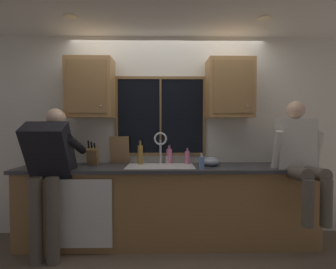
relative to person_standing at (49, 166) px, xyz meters
name	(u,v)px	position (x,y,z in m)	size (l,w,h in m)	color
back_wall	(167,135)	(1.25, 0.69, 0.30)	(5.82, 0.12, 2.55)	silver
ceiling_downlight_left	(70,17)	(0.23, 0.03, 1.57)	(0.14, 0.14, 0.01)	#FFEAB2
ceiling_downlight_right	(264,18)	(2.28, 0.03, 1.57)	(0.14, 0.14, 0.01)	#FFEAB2
window_glass	(161,116)	(1.17, 0.63, 0.55)	(1.10, 0.02, 0.95)	black
window_frame_top	(160,78)	(1.17, 0.62, 1.04)	(1.17, 0.02, 0.04)	brown
window_frame_bottom	(161,154)	(1.17, 0.62, 0.06)	(1.17, 0.02, 0.04)	brown
window_frame_left	(116,116)	(0.60, 0.62, 0.55)	(0.04, 0.02, 0.95)	brown
window_frame_right	(204,116)	(1.74, 0.62, 0.55)	(0.04, 0.02, 0.95)	brown
window_mullion_center	(161,116)	(1.17, 0.61, 0.55)	(0.02, 0.02, 0.95)	brown
lower_cabinet_run	(168,206)	(1.25, 0.34, -0.53)	(3.42, 0.58, 0.88)	olive
countertop	(168,168)	(1.25, 0.32, -0.07)	(3.48, 0.62, 0.04)	#38383D
dishwasher_front	(84,214)	(0.35, 0.03, -0.52)	(0.60, 0.02, 0.74)	white
upper_cabinet_left	(90,88)	(0.31, 0.47, 0.89)	(0.55, 0.36, 0.72)	#A87A47
upper_cabinet_right	(230,89)	(2.02, 0.47, 0.89)	(0.55, 0.36, 0.72)	#A87A47
sink	(160,174)	(1.17, 0.33, -0.15)	(0.80, 0.46, 0.21)	silver
faucet	(161,144)	(1.18, 0.52, 0.20)	(0.18, 0.09, 0.40)	silver
person_standing	(49,166)	(0.00, 0.00, 0.00)	(0.53, 0.67, 1.59)	#595147
person_sitting_on_counter	(300,153)	(2.70, 0.06, 0.13)	(0.54, 0.61, 1.26)	#595147
knife_block	(93,156)	(0.34, 0.44, 0.06)	(0.12, 0.18, 0.32)	olive
cutting_board	(120,150)	(0.65, 0.55, 0.12)	(0.24, 0.02, 0.35)	#997047
mixing_bowl	(211,162)	(1.77, 0.35, 0.00)	(0.22, 0.22, 0.11)	#8C99A8
soap_dispenser	(202,163)	(1.63, 0.15, 0.01)	(0.06, 0.07, 0.18)	#668CCC
bottle_green_glass	(187,157)	(1.51, 0.52, 0.03)	(0.06, 0.06, 0.21)	pink
bottle_tall_clear	(140,154)	(0.92, 0.50, 0.07)	(0.07, 0.07, 0.30)	olive
bottle_amber_small	(169,156)	(1.28, 0.57, 0.05)	(0.07, 0.07, 0.24)	pink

